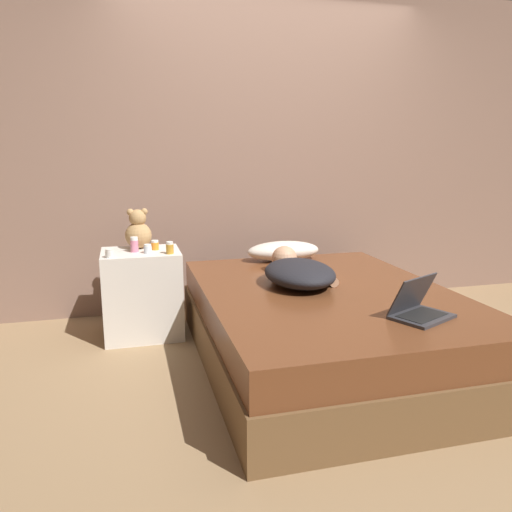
# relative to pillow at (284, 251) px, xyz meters

# --- Properties ---
(ground_plane) EXTENTS (12.00, 12.00, 0.00)m
(ground_plane) POSITION_rel_pillow_xyz_m (-0.00, -0.86, -0.54)
(ground_plane) COLOR #937551
(wall_back) EXTENTS (8.00, 0.06, 2.60)m
(wall_back) POSITION_rel_pillow_xyz_m (-0.00, 0.45, 0.76)
(wall_back) COLOR #846656
(wall_back) RESTS_ON ground_plane
(bed) EXTENTS (1.51, 2.05, 0.47)m
(bed) POSITION_rel_pillow_xyz_m (-0.00, -0.86, -0.31)
(bed) COLOR brown
(bed) RESTS_ON ground_plane
(nightstand) EXTENTS (0.54, 0.45, 0.62)m
(nightstand) POSITION_rel_pillow_xyz_m (-1.09, -0.10, -0.23)
(nightstand) COLOR silver
(nightstand) RESTS_ON ground_plane
(pillow) EXTENTS (0.57, 0.26, 0.15)m
(pillow) POSITION_rel_pillow_xyz_m (0.00, 0.00, 0.00)
(pillow) COLOR beige
(pillow) RESTS_ON bed
(person_lying) EXTENTS (0.47, 0.78, 0.18)m
(person_lying) POSITION_rel_pillow_xyz_m (-0.12, -0.67, 0.00)
(person_lying) COLOR black
(person_lying) RESTS_ON bed
(laptop) EXTENTS (0.37, 0.33, 0.22)m
(laptop) POSITION_rel_pillow_xyz_m (0.25, -1.46, -0.03)
(laptop) COLOR #333338
(laptop) RESTS_ON bed
(teddy_bear) EXTENTS (0.19, 0.19, 0.29)m
(teddy_bear) POSITION_rel_pillow_xyz_m (-1.09, 0.01, 0.20)
(teddy_bear) COLOR tan
(teddy_bear) RESTS_ON nightstand
(bottle_clear) EXTENTS (0.05, 0.05, 0.06)m
(bottle_clear) POSITION_rel_pillow_xyz_m (-1.04, -0.19, 0.11)
(bottle_clear) COLOR silver
(bottle_clear) RESTS_ON nightstand
(bottle_white) EXTENTS (0.05, 0.05, 0.06)m
(bottle_white) POSITION_rel_pillow_xyz_m (-1.29, -0.27, 0.10)
(bottle_white) COLOR white
(bottle_white) RESTS_ON nightstand
(bottle_pink) EXTENTS (0.05, 0.05, 0.11)m
(bottle_pink) POSITION_rel_pillow_xyz_m (-1.13, -0.12, 0.13)
(bottle_pink) COLOR pink
(bottle_pink) RESTS_ON nightstand
(bottle_amber) EXTENTS (0.05, 0.05, 0.08)m
(bottle_amber) POSITION_rel_pillow_xyz_m (-0.90, -0.25, 0.12)
(bottle_amber) COLOR gold
(bottle_amber) RESTS_ON nightstand
(bottle_orange) EXTENTS (0.05, 0.05, 0.07)m
(bottle_orange) POSITION_rel_pillow_xyz_m (-0.99, -0.08, 0.11)
(bottle_orange) COLOR orange
(bottle_orange) RESTS_ON nightstand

